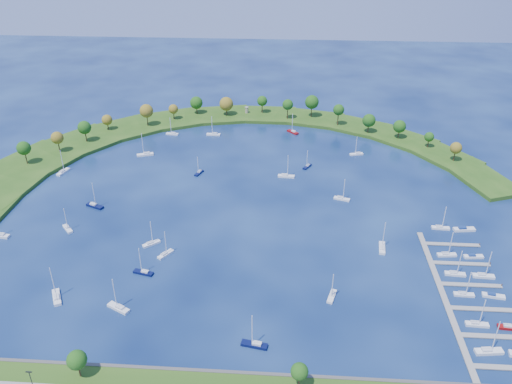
# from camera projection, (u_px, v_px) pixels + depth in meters

# --- Properties ---
(ground) EXTENTS (700.00, 700.00, 0.00)m
(ground) POSITION_uv_depth(u_px,v_px,m) (245.00, 204.00, 244.47)
(ground) COLOR #07143C
(ground) RESTS_ON ground
(breakwater) EXTENTS (286.74, 247.64, 2.00)m
(breakwater) POSITION_uv_depth(u_px,v_px,m) (171.00, 156.00, 289.17)
(breakwater) COLOR #264D14
(breakwater) RESTS_ON ground
(breakwater_trees) EXTENTS (239.43, 94.47, 14.87)m
(breakwater_trees) POSITION_uv_depth(u_px,v_px,m) (236.00, 115.00, 318.77)
(breakwater_trees) COLOR #382314
(breakwater_trees) RESTS_ON breakwater
(harbor_tower) EXTENTS (2.60, 2.60, 4.22)m
(harbor_tower) POSITION_uv_depth(u_px,v_px,m) (247.00, 110.00, 345.97)
(harbor_tower) COLOR gray
(harbor_tower) RESTS_ON breakwater
(dock_system) EXTENTS (24.28, 82.00, 1.60)m
(dock_system) POSITION_uv_depth(u_px,v_px,m) (464.00, 296.00, 186.11)
(dock_system) COLOR gray
(dock_system) RESTS_ON ground
(moored_boat_0) EXTENTS (3.51, 8.88, 12.70)m
(moored_boat_0) POSITION_uv_depth(u_px,v_px,m) (382.00, 247.00, 211.80)
(moored_boat_0) COLOR white
(moored_boat_0) RESTS_ON ground
(moored_boat_1) EXTENTS (6.48, 9.21, 13.34)m
(moored_boat_1) POSITION_uv_depth(u_px,v_px,m) (57.00, 297.00, 184.93)
(moored_boat_1) COLOR white
(moored_boat_1) RESTS_ON ground
(moored_boat_2) EXTENTS (8.05, 4.42, 11.41)m
(moored_boat_2) POSITION_uv_depth(u_px,v_px,m) (342.00, 198.00, 247.69)
(moored_boat_2) COLOR white
(moored_boat_2) RESTS_ON ground
(moored_boat_3) EXTENTS (5.99, 7.47, 11.13)m
(moored_boat_3) POSITION_uv_depth(u_px,v_px,m) (165.00, 254.00, 208.07)
(moored_boat_3) COLOR white
(moored_boat_3) RESTS_ON ground
(moored_boat_4) EXTENTS (4.16, 7.77, 11.00)m
(moored_boat_4) POSITION_uv_depth(u_px,v_px,m) (332.00, 295.00, 185.62)
(moored_boat_4) COLOR white
(moored_boat_4) RESTS_ON ground
(moored_boat_5) EXTENTS (4.77, 9.03, 12.78)m
(moored_boat_5) POSITION_uv_depth(u_px,v_px,m) (63.00, 171.00, 272.71)
(moored_boat_5) COLOR white
(moored_boat_5) RESTS_ON ground
(moored_boat_6) EXTENTS (4.26, 7.22, 10.25)m
(moored_boat_6) POSITION_uv_depth(u_px,v_px,m) (199.00, 172.00, 271.86)
(moored_boat_6) COLOR #090F3B
(moored_boat_6) RESTS_ON ground
(moored_boat_7) EXTENTS (5.21, 7.01, 10.25)m
(moored_boat_7) POSITION_uv_depth(u_px,v_px,m) (307.00, 166.00, 278.53)
(moored_boat_7) COLOR #090F3B
(moored_boat_7) RESTS_ON ground
(moored_boat_8) EXTENTS (6.59, 7.16, 11.20)m
(moored_boat_8) POSITION_uv_depth(u_px,v_px,m) (67.00, 228.00, 224.65)
(moored_boat_8) COLOR white
(moored_boat_8) RESTS_ON ground
(moored_boat_9) EXTENTS (8.95, 4.01, 12.72)m
(moored_boat_9) POSITION_uv_depth(u_px,v_px,m) (255.00, 344.00, 164.94)
(moored_boat_9) COLOR #090F3B
(moored_boat_9) RESTS_ON ground
(moored_boat_10) EXTENTS (7.88, 3.05, 11.29)m
(moored_boat_10) POSITION_uv_depth(u_px,v_px,m) (172.00, 133.00, 318.60)
(moored_boat_10) COLOR white
(moored_boat_10) RESTS_ON ground
(moored_boat_12) EXTENTS (9.59, 5.56, 13.61)m
(moored_boat_12) POSITION_uv_depth(u_px,v_px,m) (145.00, 154.00, 291.78)
(moored_boat_12) COLOR white
(moored_boat_12) RESTS_ON ground
(moored_boat_13) EXTENTS (7.57, 7.59, 12.31)m
(moored_boat_13) POSITION_uv_depth(u_px,v_px,m) (293.00, 132.00, 321.06)
(moored_boat_13) COLOR maroon
(moored_boat_13) RESTS_ON ground
(moored_boat_14) EXTENTS (8.45, 2.53, 12.36)m
(moored_boat_14) POSITION_uv_depth(u_px,v_px,m) (214.00, 134.00, 317.71)
(moored_boat_14) COLOR white
(moored_boat_14) RESTS_ON ground
(moored_boat_15) EXTENTS (9.22, 5.84, 13.17)m
(moored_boat_15) POSITION_uv_depth(u_px,v_px,m) (95.00, 205.00, 241.59)
(moored_boat_15) COLOR #090F3B
(moored_boat_15) RESTS_ON ground
(moored_boat_16) EXTENTS (9.01, 6.36, 13.06)m
(moored_boat_16) POSITION_uv_depth(u_px,v_px,m) (119.00, 307.00, 180.06)
(moored_boat_16) COLOR white
(moored_boat_16) RESTS_ON ground
(moored_boat_17) EXTENTS (7.14, 6.44, 11.08)m
(moored_boat_17) POSITION_uv_depth(u_px,v_px,m) (151.00, 243.00, 214.65)
(moored_boat_17) COLOR white
(moored_boat_17) RESTS_ON ground
(moored_boat_18) EXTENTS (8.79, 2.96, 12.72)m
(moored_boat_18) POSITION_uv_depth(u_px,v_px,m) (286.00, 176.00, 268.42)
(moored_boat_18) COLOR white
(moored_boat_18) RESTS_ON ground
(moored_boat_19) EXTENTS (7.98, 4.10, 11.30)m
(moored_boat_19) POSITION_uv_depth(u_px,v_px,m) (357.00, 153.00, 292.59)
(moored_boat_19) COLOR white
(moored_boat_19) RESTS_ON ground
(moored_boat_20) EXTENTS (8.26, 4.10, 11.69)m
(moored_boat_20) POSITION_uv_depth(u_px,v_px,m) (143.00, 272.00, 197.62)
(moored_boat_20) COLOR #090F3B
(moored_boat_20) RESTS_ON ground
(docked_boat_0) EXTENTS (9.17, 3.55, 13.14)m
(docked_boat_0) POSITION_uv_depth(u_px,v_px,m) (489.00, 351.00, 162.44)
(docked_boat_0) COLOR white
(docked_boat_0) RESTS_ON ground
(docked_boat_2) EXTENTS (7.80, 2.54, 11.32)m
(docked_boat_2) POSITION_uv_depth(u_px,v_px,m) (477.00, 323.00, 173.10)
(docked_boat_2) COLOR white
(docked_boat_2) RESTS_ON ground
(docked_boat_3) EXTENTS (7.94, 2.77, 11.46)m
(docked_boat_3) POSITION_uv_depth(u_px,v_px,m) (510.00, 327.00, 171.81)
(docked_boat_3) COLOR maroon
(docked_boat_3) RESTS_ON ground
(docked_boat_4) EXTENTS (7.38, 2.34, 10.73)m
(docked_boat_4) POSITION_uv_depth(u_px,v_px,m) (464.00, 294.00, 186.49)
(docked_boat_4) COLOR white
(docked_boat_4) RESTS_ON ground
(docked_boat_5) EXTENTS (8.13, 3.41, 1.61)m
(docked_boat_5) POSITION_uv_depth(u_px,v_px,m) (493.00, 296.00, 185.95)
(docked_boat_5) COLOR white
(docked_boat_5) RESTS_ON ground
(docked_boat_6) EXTENTS (7.90, 2.73, 11.42)m
(docked_boat_6) POSITION_uv_depth(u_px,v_px,m) (455.00, 273.00, 196.91)
(docked_boat_6) COLOR white
(docked_boat_6) RESTS_ON ground
(docked_boat_7) EXTENTS (8.23, 2.70, 11.94)m
(docked_boat_7) POSITION_uv_depth(u_px,v_px,m) (483.00, 275.00, 195.75)
(docked_boat_7) COLOR white
(docked_boat_7) RESTS_ON ground
(docked_boat_8) EXTENTS (7.88, 2.89, 11.33)m
(docked_boat_8) POSITION_uv_depth(u_px,v_px,m) (447.00, 254.00, 207.76)
(docked_boat_8) COLOR white
(docked_boat_8) RESTS_ON ground
(docked_boat_9) EXTENTS (7.97, 2.84, 1.59)m
(docked_boat_9) POSITION_uv_depth(u_px,v_px,m) (473.00, 256.00, 206.85)
(docked_boat_9) COLOR white
(docked_boat_9) RESTS_ON ground
(docked_boat_10) EXTENTS (7.85, 2.57, 11.39)m
(docked_boat_10) POSITION_uv_depth(u_px,v_px,m) (441.00, 227.00, 225.20)
(docked_boat_10) COLOR white
(docked_boat_10) RESTS_ON ground
(docked_boat_11) EXTENTS (9.60, 3.76, 1.91)m
(docked_boat_11) POSITION_uv_depth(u_px,v_px,m) (464.00, 229.00, 224.15)
(docked_boat_11) COLOR white
(docked_boat_11) RESTS_ON ground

